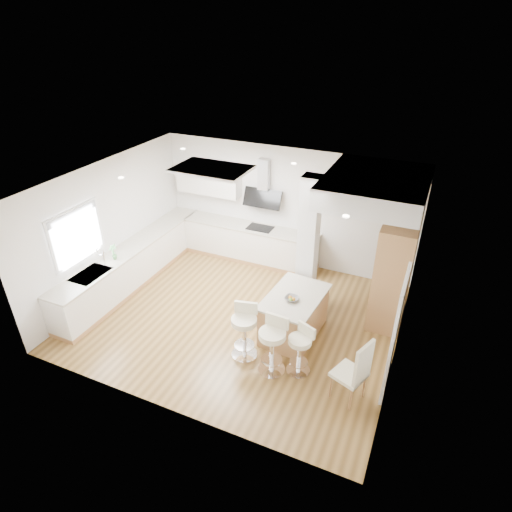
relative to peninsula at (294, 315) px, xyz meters
The scene contains 18 objects.
ground 1.23m from the peninsula, behind, with size 6.00×6.00×0.00m, color olive.
ceiling 1.23m from the peninsula, behind, with size 6.00×5.00×0.02m, color silver.
wall_back 2.94m from the peninsula, 114.59° to the left, with size 6.00×0.04×2.80m, color silver.
wall_left 4.27m from the peninsula, behind, with size 0.04×5.00×2.80m, color silver.
wall_right 2.09m from the peninsula, ahead, with size 0.04×5.00×2.80m, color silver.
skylight 3.11m from the peninsula, 162.29° to the left, with size 4.10×2.10×0.06m.
window_left 4.39m from the peninsula, 167.92° to the right, with size 0.06×1.28×1.07m.
doorway_right 1.99m from the peninsula, 17.65° to the right, with size 0.05×1.00×2.10m.
counter_left 3.86m from the peninsula, behind, with size 0.63×4.50×1.35m.
counter_back 3.06m from the peninsula, 132.65° to the left, with size 3.62×0.63×2.50m.
pillar 1.38m from the peninsula, 96.07° to the left, with size 0.35×0.35×2.80m.
soffit 2.76m from the peninsula, 56.32° to the left, with size 1.78×2.20×0.40m.
oven_column 2.07m from the peninsula, 39.34° to the left, with size 0.63×1.21×2.10m.
peninsula is the anchor object (origin of this frame).
bar_stool_a 1.09m from the peninsula, 123.11° to the right, with size 0.56×0.56×1.03m.
bar_stool_b 1.06m from the peninsula, 90.18° to the right, with size 0.50×0.50×1.05m.
bar_stool_c 0.99m from the peninsula, 64.38° to the right, with size 0.54×0.54×0.91m.
dining_chair 1.82m from the peninsula, 39.78° to the right, with size 0.59×0.59×1.18m.
Camera 1 is at (3.09, -6.10, 5.31)m, focal length 30.00 mm.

